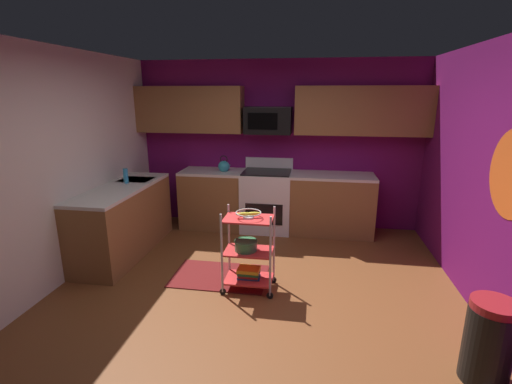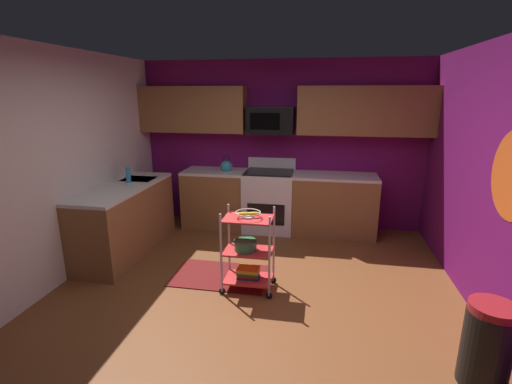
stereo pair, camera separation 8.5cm
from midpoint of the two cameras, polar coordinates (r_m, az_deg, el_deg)
name	(u,v)px [view 1 (the left image)]	position (r m, az deg, el deg)	size (l,w,h in m)	color
floor	(253,302)	(4.02, -1.12, -16.73)	(4.40, 4.80, 0.04)	brown
wall_back	(278,145)	(5.87, 3.02, 7.32)	(4.52, 0.06, 2.60)	#6B1156
wall_left	(43,172)	(4.47, -30.69, 2.69)	(0.06, 4.80, 2.60)	silver
wall_right	(507,189)	(3.81, 33.95, 0.39)	(0.06, 4.80, 2.60)	#6B1156
wall_flower_decal	(512,174)	(3.68, 34.45, 2.29)	(0.77, 0.77, 0.00)	#E5591E
counter_run	(223,208)	(5.44, -5.55, -2.43)	(3.69, 2.37, 0.92)	brown
oven_range	(267,200)	(5.74, 1.26, -1.24)	(0.76, 0.65, 1.10)	white
upper_cabinets	(279,110)	(5.62, 3.19, 12.60)	(4.40, 0.33, 0.70)	brown
microwave	(268,120)	(5.63, 1.47, 11.09)	(0.70, 0.39, 0.40)	black
rolling_cart	(249,251)	(4.00, -1.76, -9.17)	(0.58, 0.36, 0.91)	silver
fruit_bowl	(248,214)	(3.85, -1.82, -3.40)	(0.27, 0.27, 0.07)	silver
mixing_bowl_large	(246,245)	(3.98, -2.19, -8.26)	(0.25, 0.25, 0.11)	#387F4C
book_stack	(249,273)	(4.12, -1.73, -12.45)	(0.26, 0.18, 0.12)	#1E4C8C
kettle	(224,166)	(5.74, -5.44, 4.02)	(0.21, 0.18, 0.26)	teal
dish_soap_bottle	(126,176)	(5.26, -20.06, 2.37)	(0.06, 0.06, 0.20)	#2D8CBF
trash_can	(489,342)	(3.36, 31.85, -19.24)	(0.34, 0.42, 0.66)	black
floor_rug	(220,276)	(4.47, -6.21, -12.87)	(1.10, 0.70, 0.01)	maroon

